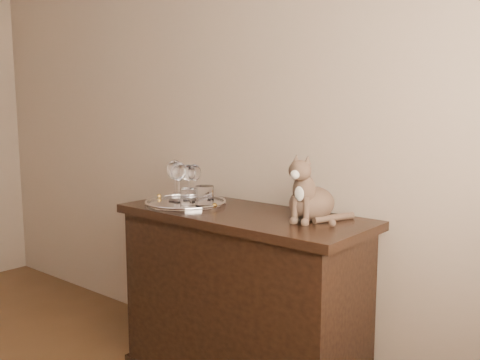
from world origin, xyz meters
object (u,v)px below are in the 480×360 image
object	(u,v)px
wine_glass_a	(189,182)
tumbler_a	(188,197)
wine_glass_d	(179,182)
wine_glass_c	(175,181)
sideboard	(242,301)
tray	(186,203)
wine_glass_b	(194,182)
cat	(312,187)
tumbler_c	(205,196)

from	to	relation	value
wine_glass_a	tumbler_a	size ratio (longest dim) A/B	2.16
wine_glass_a	wine_glass_d	bearing A→B (deg)	-77.54
wine_glass_a	wine_glass_c	xyz separation A→B (m)	(-0.01, -0.09, 0.01)
sideboard	wine_glass_a	xyz separation A→B (m)	(-0.40, 0.05, 0.52)
tray	wine_glass_b	size ratio (longest dim) A/B	2.21
wine_glass_a	cat	xyz separation A→B (m)	(0.73, 0.01, 0.05)
wine_glass_d	tumbler_c	xyz separation A→B (m)	(0.18, -0.00, -0.05)
wine_glass_d	tumbler_a	xyz separation A→B (m)	(0.10, -0.04, -0.06)
wine_glass_b	tumbler_c	xyz separation A→B (m)	(0.17, -0.10, -0.04)
sideboard	wine_glass_a	bearing A→B (deg)	172.42
sideboard	wine_glass_b	xyz separation A→B (m)	(-0.37, 0.07, 0.52)
sideboard	tray	bearing A→B (deg)	-174.95
wine_glass_c	tumbler_a	world-z (taller)	wine_glass_c
tray	wine_glass_a	xyz separation A→B (m)	(-0.06, 0.08, 0.09)
wine_glass_c	cat	bearing A→B (deg)	7.78
cat	wine_glass_a	bearing A→B (deg)	176.32
wine_glass_c	cat	xyz separation A→B (m)	(0.74, 0.10, 0.03)
tray	cat	distance (m)	0.69
wine_glass_c	wine_glass_d	size ratio (longest dim) A/B	1.03
wine_glass_d	tumbler_c	size ratio (longest dim) A/B	2.06
wine_glass_a	wine_glass_c	world-z (taller)	wine_glass_c
tumbler_a	cat	bearing A→B (deg)	13.26
wine_glass_c	wine_glass_d	xyz separation A→B (m)	(0.03, -0.00, -0.00)
wine_glass_b	wine_glass_a	bearing A→B (deg)	-157.58
wine_glass_c	cat	world-z (taller)	cat
wine_glass_c	wine_glass_d	bearing A→B (deg)	-0.85
tray	tumbler_c	distance (m)	0.14
tumbler_a	wine_glass_b	bearing A→B (deg)	123.66
sideboard	wine_glass_b	size ratio (longest dim) A/B	6.64
wine_glass_d	tumbler_a	size ratio (longest dim) A/B	2.44
tray	wine_glass_c	bearing A→B (deg)	-177.37
wine_glass_d	tray	bearing A→B (deg)	4.96
wine_glass_b	tumbler_c	world-z (taller)	wine_glass_b
wine_glass_a	tumbler_c	size ratio (longest dim) A/B	1.83
sideboard	tumbler_a	distance (m)	0.55
sideboard	wine_glass_c	world-z (taller)	wine_glass_c
tumbler_a	tumbler_c	world-z (taller)	tumbler_c
wine_glass_b	wine_glass_d	bearing A→B (deg)	-95.93
wine_glass_a	wine_glass_d	distance (m)	0.09
tray	tumbler_c	xyz separation A→B (m)	(0.13, -0.00, 0.05)
wine_glass_a	wine_glass_b	bearing A→B (deg)	22.42
tray	wine_glass_a	world-z (taller)	wine_glass_a
sideboard	tumbler_c	world-z (taller)	tumbler_c
sideboard	wine_glass_d	bearing A→B (deg)	-174.96
wine_glass_c	wine_glass_a	bearing A→B (deg)	83.64
sideboard	cat	size ratio (longest dim) A/B	4.17
wine_glass_d	tumbler_a	bearing A→B (deg)	-21.71
tray	sideboard	bearing A→B (deg)	5.05
wine_glass_b	wine_glass_c	bearing A→B (deg)	-111.64
tray	wine_glass_b	xyz separation A→B (m)	(-0.03, 0.10, 0.09)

